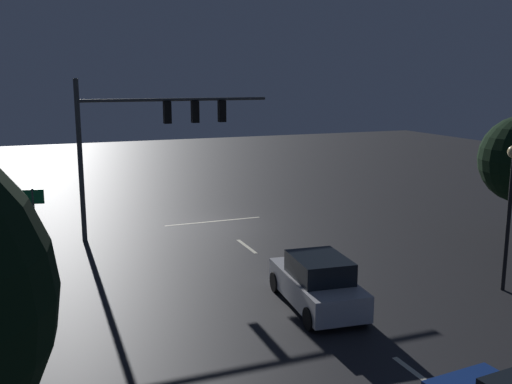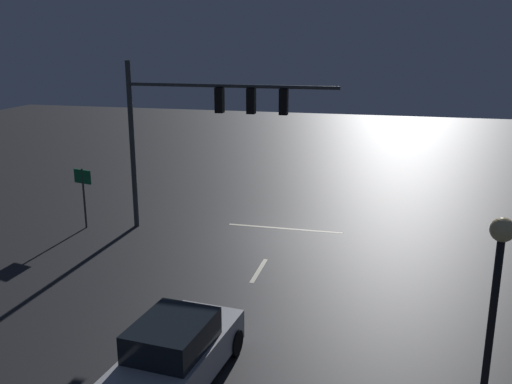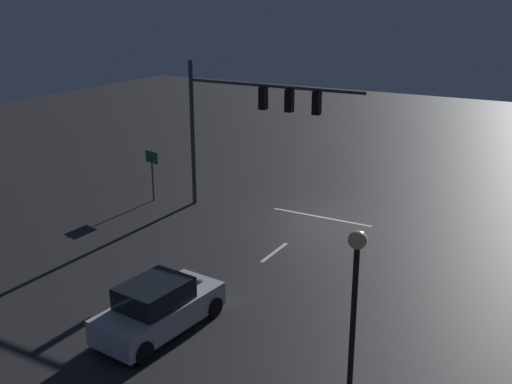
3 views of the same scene
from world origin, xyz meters
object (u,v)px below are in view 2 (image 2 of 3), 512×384
Objects in this scene: traffic_signal_assembly at (201,116)px; car_approaching at (176,353)px; street_lamp_left_kerb at (495,297)px; route_sign at (83,185)px.

traffic_signal_assembly is 11.83m from car_approaching.
car_approaching is (-2.97, 10.67, -4.15)m from traffic_signal_assembly.
traffic_signal_assembly reaches higher than street_lamp_left_kerb.
car_approaching is at bearing 105.55° from traffic_signal_assembly.
traffic_signal_assembly is 15.20m from street_lamp_left_kerb.
street_lamp_left_kerb reaches higher than car_approaching.
route_sign is at bearing -36.55° from street_lamp_left_kerb.
street_lamp_left_kerb is 18.46m from route_sign.
street_lamp_left_kerb is (-6.63, 1.03, 2.70)m from car_approaching.
route_sign reaches higher than car_approaching.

